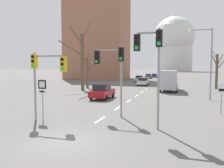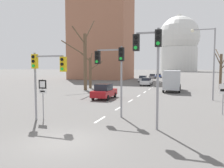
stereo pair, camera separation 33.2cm
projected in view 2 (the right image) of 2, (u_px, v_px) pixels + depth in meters
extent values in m
plane|color=#5E5B59|center=(63.00, 142.00, 10.45)|extent=(800.00, 800.00, 0.00)
cube|color=silver|center=(100.00, 120.00, 15.00)|extent=(0.16, 2.00, 0.01)
cube|color=silver|center=(119.00, 108.00, 19.26)|extent=(0.16, 2.00, 0.01)
cube|color=silver|center=(131.00, 101.00, 23.52)|extent=(0.16, 2.00, 0.01)
cube|color=silver|center=(139.00, 96.00, 27.78)|extent=(0.16, 2.00, 0.01)
cube|color=silver|center=(145.00, 92.00, 32.04)|extent=(0.16, 2.00, 0.01)
cube|color=silver|center=(149.00, 89.00, 36.30)|extent=(0.16, 2.00, 0.01)
cube|color=silver|center=(153.00, 87.00, 40.56)|extent=(0.16, 2.00, 0.01)
cube|color=silver|center=(156.00, 85.00, 44.82)|extent=(0.16, 2.00, 0.01)
cube|color=silver|center=(159.00, 84.00, 49.08)|extent=(0.16, 2.00, 0.01)
cube|color=silver|center=(161.00, 82.00, 53.34)|extent=(0.16, 2.00, 0.01)
cube|color=silver|center=(162.00, 81.00, 57.60)|extent=(0.16, 2.00, 0.01)
cube|color=silver|center=(164.00, 80.00, 61.86)|extent=(0.16, 2.00, 0.01)
cylinder|color=gray|center=(35.00, 87.00, 14.78)|extent=(0.14, 0.14, 4.57)
cube|color=yellow|center=(35.00, 61.00, 14.65)|extent=(0.36, 0.28, 0.96)
cylinder|color=black|center=(33.00, 57.00, 14.47)|extent=(0.20, 0.06, 0.20)
cylinder|color=black|center=(33.00, 61.00, 14.49)|extent=(0.20, 0.06, 0.20)
cylinder|color=green|center=(33.00, 66.00, 14.51)|extent=(0.20, 0.06, 0.20)
cube|color=gray|center=(49.00, 56.00, 14.29)|extent=(2.18, 0.10, 0.10)
cube|color=yellow|center=(63.00, 64.00, 13.99)|extent=(0.36, 0.28, 0.96)
cylinder|color=black|center=(62.00, 59.00, 13.80)|extent=(0.20, 0.06, 0.20)
cylinder|color=black|center=(62.00, 64.00, 13.82)|extent=(0.20, 0.06, 0.20)
cylinder|color=green|center=(62.00, 69.00, 13.85)|extent=(0.20, 0.06, 0.20)
cylinder|color=gray|center=(158.00, 80.00, 12.37)|extent=(0.14, 0.14, 5.79)
cube|color=black|center=(158.00, 38.00, 12.20)|extent=(0.36, 0.28, 0.96)
cylinder|color=black|center=(158.00, 32.00, 12.02)|extent=(0.20, 0.06, 0.20)
cylinder|color=black|center=(158.00, 38.00, 12.04)|extent=(0.20, 0.06, 0.20)
cylinder|color=green|center=(158.00, 43.00, 12.06)|extent=(0.20, 0.06, 0.20)
cube|color=gray|center=(147.00, 33.00, 12.37)|extent=(1.26, 0.10, 0.10)
cube|color=black|center=(136.00, 43.00, 12.61)|extent=(0.36, 0.28, 0.96)
cylinder|color=black|center=(136.00, 37.00, 12.43)|extent=(0.20, 0.06, 0.20)
cylinder|color=black|center=(136.00, 42.00, 12.45)|extent=(0.20, 0.06, 0.20)
cylinder|color=green|center=(136.00, 48.00, 12.47)|extent=(0.20, 0.06, 0.20)
cylinder|color=gray|center=(121.00, 82.00, 15.60)|extent=(0.14, 0.14, 5.09)
cube|color=black|center=(121.00, 54.00, 15.45)|extent=(0.36, 0.28, 0.96)
cylinder|color=black|center=(121.00, 50.00, 15.27)|extent=(0.20, 0.06, 0.20)
cylinder|color=black|center=(121.00, 54.00, 15.29)|extent=(0.20, 0.06, 0.20)
cylinder|color=green|center=(121.00, 58.00, 15.31)|extent=(0.20, 0.06, 0.20)
cube|color=gray|center=(109.00, 50.00, 15.71)|extent=(1.83, 0.10, 0.10)
cube|color=black|center=(98.00, 58.00, 16.04)|extent=(0.36, 0.28, 0.96)
cylinder|color=black|center=(97.00, 53.00, 15.85)|extent=(0.20, 0.06, 0.20)
cylinder|color=black|center=(97.00, 57.00, 15.87)|extent=(0.20, 0.06, 0.20)
cylinder|color=green|center=(97.00, 62.00, 15.90)|extent=(0.20, 0.06, 0.20)
cylinder|color=gray|center=(43.00, 99.00, 14.94)|extent=(0.07, 0.07, 2.79)
cube|color=black|center=(43.00, 84.00, 14.84)|extent=(0.60, 0.03, 0.60)
cube|color=white|center=(42.00, 84.00, 14.82)|extent=(0.42, 0.01, 0.42)
cube|color=white|center=(43.00, 91.00, 14.88)|extent=(0.60, 0.03, 0.28)
cube|color=black|center=(43.00, 91.00, 14.86)|extent=(0.36, 0.01, 0.10)
cylinder|color=gray|center=(223.00, 99.00, 16.49)|extent=(0.07, 0.07, 2.40)
cube|color=white|center=(223.00, 89.00, 16.41)|extent=(0.60, 0.03, 0.76)
cube|color=black|center=(223.00, 90.00, 16.40)|extent=(0.42, 0.01, 0.19)
cylinder|color=gray|center=(214.00, 65.00, 23.56)|extent=(0.16, 0.16, 7.81)
cube|color=gray|center=(204.00, 29.00, 23.64)|extent=(2.28, 0.10, 0.10)
sphere|color=#F2EAC6|center=(192.00, 31.00, 24.00)|extent=(0.36, 0.36, 0.36)
cube|color=navy|center=(159.00, 76.00, 78.20)|extent=(1.86, 4.09, 0.57)
cube|color=#1E232D|center=(159.00, 74.00, 77.96)|extent=(1.58, 1.96, 0.54)
cylinder|color=black|center=(156.00, 77.00, 79.69)|extent=(0.18, 0.64, 0.64)
cylinder|color=black|center=(161.00, 77.00, 79.14)|extent=(0.18, 0.64, 0.64)
cylinder|color=black|center=(156.00, 77.00, 77.29)|extent=(0.18, 0.64, 0.64)
cylinder|color=black|center=(161.00, 77.00, 76.74)|extent=(0.18, 0.64, 0.64)
cube|color=slate|center=(152.00, 77.00, 71.32)|extent=(1.72, 4.22, 0.66)
cube|color=#1E232D|center=(152.00, 75.00, 71.08)|extent=(1.47, 2.03, 0.56)
cylinder|color=black|center=(151.00, 77.00, 72.84)|extent=(0.18, 0.65, 0.65)
cylinder|color=black|center=(155.00, 78.00, 72.33)|extent=(0.18, 0.65, 0.65)
cylinder|color=black|center=(149.00, 78.00, 70.36)|extent=(0.18, 0.65, 0.65)
cylinder|color=black|center=(154.00, 78.00, 69.85)|extent=(0.18, 0.65, 0.65)
cube|color=#B7B7BC|center=(143.00, 79.00, 54.60)|extent=(1.89, 3.80, 0.70)
cube|color=#1E232D|center=(143.00, 77.00, 54.38)|extent=(1.61, 1.82, 0.60)
cylinder|color=black|center=(140.00, 80.00, 56.03)|extent=(0.18, 0.61, 0.61)
cylinder|color=black|center=(147.00, 81.00, 55.47)|extent=(0.18, 0.61, 0.61)
cylinder|color=black|center=(139.00, 81.00, 53.80)|extent=(0.18, 0.61, 0.61)
cylinder|color=black|center=(146.00, 81.00, 53.23)|extent=(0.18, 0.61, 0.61)
cube|color=maroon|center=(104.00, 93.00, 25.11)|extent=(1.83, 4.22, 0.71)
cube|color=#1E232D|center=(104.00, 87.00, 24.85)|extent=(1.56, 2.02, 0.71)
cylinder|color=black|center=(101.00, 94.00, 26.64)|extent=(0.18, 0.62, 0.62)
cylinder|color=black|center=(115.00, 95.00, 26.10)|extent=(0.18, 0.62, 0.62)
cylinder|color=black|center=(93.00, 97.00, 24.17)|extent=(0.18, 0.62, 0.62)
cylinder|color=black|center=(108.00, 98.00, 23.62)|extent=(0.18, 0.62, 0.62)
cube|color=silver|center=(147.00, 82.00, 43.89)|extent=(1.82, 4.58, 0.70)
cube|color=#1E232D|center=(146.00, 79.00, 43.62)|extent=(1.55, 2.20, 0.53)
cylinder|color=black|center=(144.00, 83.00, 45.53)|extent=(0.18, 0.63, 0.63)
cylinder|color=black|center=(152.00, 83.00, 44.99)|extent=(0.18, 0.63, 0.63)
cylinder|color=black|center=(141.00, 84.00, 42.84)|extent=(0.18, 0.63, 0.63)
cylinder|color=black|center=(150.00, 84.00, 42.30)|extent=(0.18, 0.63, 0.63)
cube|color=black|center=(171.00, 78.00, 58.50)|extent=(1.72, 3.86, 0.66)
cube|color=#1E232D|center=(171.00, 76.00, 58.27)|extent=(1.46, 1.85, 0.64)
cylinder|color=black|center=(169.00, 79.00, 59.91)|extent=(0.18, 0.70, 0.70)
cylinder|color=black|center=(175.00, 80.00, 59.40)|extent=(0.18, 0.70, 0.70)
cylinder|color=black|center=(168.00, 80.00, 57.64)|extent=(0.18, 0.70, 0.70)
cylinder|color=black|center=(174.00, 80.00, 57.14)|extent=(0.18, 0.70, 0.70)
cube|color=#333842|center=(173.00, 80.00, 35.79)|extent=(2.20, 2.00, 2.10)
cube|color=#B2B7BC|center=(172.00, 80.00, 32.36)|extent=(2.30, 5.20, 2.70)
cylinder|color=black|center=(166.00, 87.00, 36.21)|extent=(0.24, 0.88, 0.88)
cylinder|color=black|center=(180.00, 87.00, 35.52)|extent=(0.24, 0.88, 0.88)
cylinder|color=black|center=(163.00, 89.00, 31.45)|extent=(0.24, 0.88, 0.88)
cylinder|color=black|center=(179.00, 90.00, 30.76)|extent=(0.24, 0.88, 0.88)
cylinder|color=brown|center=(90.00, 73.00, 37.94)|extent=(0.47, 0.47, 5.31)
cylinder|color=brown|center=(91.00, 57.00, 38.20)|extent=(0.22, 1.09, 1.51)
cylinder|color=brown|center=(84.00, 56.00, 37.66)|extent=(2.07, 1.04, 2.06)
cylinder|color=brown|center=(96.00, 65.00, 37.78)|extent=(2.19, 0.81, 1.63)
cylinder|color=brown|center=(221.00, 72.00, 36.08)|extent=(0.42, 0.42, 5.82)
cylinder|color=brown|center=(218.00, 59.00, 36.25)|extent=(1.10, 0.53, 2.29)
cylinder|color=brown|center=(224.00, 60.00, 36.20)|extent=(1.13, 1.06, 2.02)
cylinder|color=brown|center=(218.00, 54.00, 37.08)|extent=(0.63, 2.48, 1.90)
cylinder|color=brown|center=(85.00, 62.00, 34.43)|extent=(0.52, 0.52, 8.88)
cylinder|color=brown|center=(73.00, 48.00, 34.09)|extent=(3.33, 1.89, 2.42)
cylinder|color=brown|center=(79.00, 35.00, 32.70)|extent=(0.57, 3.33, 2.26)
cylinder|color=brown|center=(90.00, 30.00, 35.33)|extent=(0.51, 3.01, 3.47)
cylinder|color=silver|center=(179.00, 60.00, 208.41)|extent=(34.06, 34.06, 22.71)
sphere|color=silver|center=(179.00, 37.00, 206.79)|extent=(37.85, 37.85, 37.85)
cylinder|color=silver|center=(179.00, 18.00, 205.52)|extent=(4.54, 4.54, 6.62)
cube|color=#9E664C|center=(102.00, 37.00, 69.43)|extent=(18.00, 14.00, 26.64)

